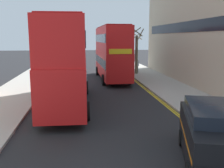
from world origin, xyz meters
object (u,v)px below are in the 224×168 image
object	(u,v)px
double_decker_bus_away	(67,60)
double_decker_bus_oncoming	(112,51)
pedestrian_far	(137,66)
taxi_minivan	(213,136)

from	to	relation	value
double_decker_bus_away	double_decker_bus_oncoming	size ratio (longest dim) A/B	1.00
double_decker_bus_away	pedestrian_far	world-z (taller)	double_decker_bus_away
pedestrian_far	taxi_minivan	bearing A→B (deg)	-95.91
double_decker_bus_away	double_decker_bus_oncoming	bearing A→B (deg)	68.10
taxi_minivan	pedestrian_far	world-z (taller)	taxi_minivan
double_decker_bus_oncoming	pedestrian_far	distance (m)	5.93
double_decker_bus_oncoming	pedestrian_far	world-z (taller)	double_decker_bus_oncoming
double_decker_bus_away	double_decker_bus_oncoming	world-z (taller)	same
double_decker_bus_oncoming	taxi_minivan	xyz separation A→B (m)	(1.29, -19.41, -1.96)
double_decker_bus_oncoming	pedestrian_far	bearing A→B (deg)	47.96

